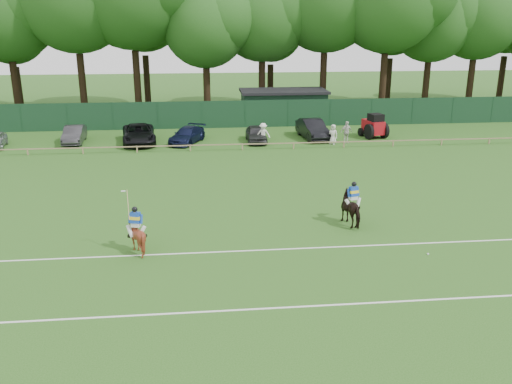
{
  "coord_description": "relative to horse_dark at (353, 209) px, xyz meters",
  "views": [
    {
      "loc": [
        -2.16,
        -22.67,
        9.71
      ],
      "look_at": [
        0.5,
        3.0,
        1.4
      ],
      "focal_mm": 38.0,
      "sensor_mm": 36.0,
      "label": 1
    }
  ],
  "objects": [
    {
      "name": "pitch_rail",
      "position": [
        -5.13,
        16.31,
        -0.37
      ],
      "size": [
        62.1,
        0.1,
        0.5
      ],
      "color": "#997F5B",
      "rests_on": "ground"
    },
    {
      "name": "polo_ball",
      "position": [
        2.27,
        -3.93,
        -0.77
      ],
      "size": [
        0.09,
        0.09,
        0.09
      ],
      "primitive_type": "sphere",
      "color": "silver",
      "rests_on": "ground"
    },
    {
      "name": "spectator_left",
      "position": [
        -2.32,
        18.0,
        0.06
      ],
      "size": [
        1.23,
        0.85,
        1.74
      ],
      "primitive_type": "imported",
      "rotation": [
        0.0,
        0.0,
        -0.2
      ],
      "color": "white",
      "rests_on": "ground"
    },
    {
      "name": "tractor",
      "position": [
        7.32,
        19.68,
        0.16
      ],
      "size": [
        2.15,
        2.76,
        2.06
      ],
      "rotation": [
        0.0,
        0.0,
        0.23
      ],
      "color": "#A50F18",
      "rests_on": "ground"
    },
    {
      "name": "spectator_mid",
      "position": [
        4.47,
        17.95,
        0.08
      ],
      "size": [
        1.12,
        0.68,
        1.77
      ],
      "primitive_type": "imported",
      "rotation": [
        0.0,
        0.0,
        0.26
      ],
      "color": "beige",
      "rests_on": "ground"
    },
    {
      "name": "rider_dark",
      "position": [
        0.0,
        -0.01,
        0.73
      ],
      "size": [
        0.92,
        0.5,
        1.41
      ],
      "rotation": [
        0.0,
        0.0,
        3.42
      ],
      "color": "silver",
      "rests_on": "ground"
    },
    {
      "name": "tree_row",
      "position": [
        -3.13,
        33.31,
        -0.81
      ],
      "size": [
        96.0,
        12.0,
        21.0
      ],
      "primitive_type": null,
      "color": "#26561C",
      "rests_on": "ground"
    },
    {
      "name": "suv_black",
      "position": [
        -12.29,
        19.46,
        -0.05
      ],
      "size": [
        3.21,
        5.78,
        1.53
      ],
      "primitive_type": "imported",
      "rotation": [
        0.0,
        0.0,
        0.13
      ],
      "color": "black",
      "rests_on": "ground"
    },
    {
      "name": "hatch_grey",
      "position": [
        -2.79,
        19.04,
        -0.15
      ],
      "size": [
        1.57,
        3.9,
        1.33
      ],
      "primitive_type": "imported",
      "rotation": [
        0.0,
        0.0,
        -0.0
      ],
      "color": "#323235",
      "rests_on": "ground"
    },
    {
      "name": "sedan_navy",
      "position": [
        -8.41,
        19.21,
        -0.17
      ],
      "size": [
        3.37,
        4.75,
        1.28
      ],
      "primitive_type": "imported",
      "rotation": [
        0.0,
        0.0,
        -0.4
      ],
      "color": "#111738",
      "rests_on": "ground"
    },
    {
      "name": "ground",
      "position": [
        -5.13,
        -1.69,
        -0.81
      ],
      "size": [
        160.0,
        160.0,
        0.0
      ],
      "primitive_type": "plane",
      "color": "#1E4C14",
      "rests_on": "ground"
    },
    {
      "name": "perimeter_fence",
      "position": [
        -5.13,
        25.31,
        0.44
      ],
      "size": [
        92.08,
        0.08,
        2.5
      ],
      "color": "#14351E",
      "rests_on": "ground"
    },
    {
      "name": "rider_chestnut",
      "position": [
        -10.2,
        -2.29,
        0.62
      ],
      "size": [
        0.93,
        0.71,
        2.05
      ],
      "rotation": [
        0.0,
        0.0,
        2.87
      ],
      "color": "silver",
      "rests_on": "ground"
    },
    {
      "name": "spectator_right",
      "position": [
        3.28,
        17.56,
        -0.01
      ],
      "size": [
        0.93,
        0.86,
        1.6
      ],
      "primitive_type": "imported",
      "rotation": [
        0.0,
        0.0,
        -0.6
      ],
      "color": "silver",
      "rests_on": "ground"
    },
    {
      "name": "horse_dark",
      "position": [
        0.0,
        0.0,
        0.0
      ],
      "size": [
        1.37,
        2.09,
        1.62
      ],
      "primitive_type": "imported",
      "rotation": [
        0.0,
        0.0,
        3.42
      ],
      "color": "black",
      "rests_on": "ground"
    },
    {
      "name": "pitch_lines",
      "position": [
        -5.13,
        -5.19,
        -0.81
      ],
      "size": [
        60.0,
        5.1,
        0.01
      ],
      "color": "silver",
      "rests_on": "ground"
    },
    {
      "name": "horse_chestnut",
      "position": [
        -10.2,
        -2.28,
        -0.07
      ],
      "size": [
        1.51,
        1.62,
        1.48
      ],
      "primitive_type": "imported",
      "rotation": [
        0.0,
        0.0,
        2.87
      ],
      "color": "maroon",
      "rests_on": "ground"
    },
    {
      "name": "estate_black",
      "position": [
        2.1,
        19.92,
        -0.01
      ],
      "size": [
        2.21,
        5.02,
        1.6
      ],
      "primitive_type": "imported",
      "rotation": [
        0.0,
        0.0,
        0.11
      ],
      "color": "black",
      "rests_on": "ground"
    },
    {
      "name": "utility_shed",
      "position": [
        0.87,
        28.31,
        0.73
      ],
      "size": [
        8.4,
        4.4,
        3.04
      ],
      "color": "#14331E",
      "rests_on": "ground"
    },
    {
      "name": "sedan_grey",
      "position": [
        -17.53,
        20.16,
        -0.12
      ],
      "size": [
        1.7,
        4.28,
        1.39
      ],
      "primitive_type": "imported",
      "rotation": [
        0.0,
        0.0,
        0.06
      ],
      "color": "#2F2F31",
      "rests_on": "ground"
    }
  ]
}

